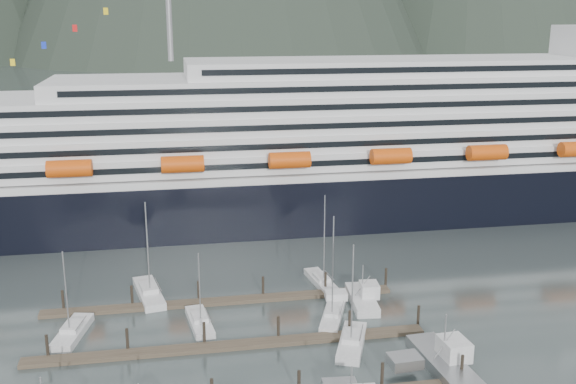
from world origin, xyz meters
name	(u,v)px	position (x,y,z in m)	size (l,w,h in m)	color
ground	(276,356)	(0.00, 0.00, 0.00)	(1600.00, 1600.00, 0.00)	#465352
cruise_ship	(381,153)	(30.03, 54.94, 12.04)	(210.00, 30.40, 50.30)	black
dock_mid	(231,345)	(-4.93, 3.05, 0.31)	(48.18, 2.28, 3.20)	#453A2C
dock_far	(222,301)	(-4.93, 16.05, 0.31)	(48.18, 2.28, 3.20)	#453A2C
sailboat_a	(73,333)	(-23.94, 9.52, 0.41)	(4.46, 9.44, 11.85)	silver
sailboat_c	(200,322)	(-8.28, 9.60, 0.39)	(3.47, 9.02, 10.51)	silver
sailboat_d	(333,315)	(8.97, 8.52, 0.41)	(5.77, 10.20, 14.69)	silver
sailboat_e	(149,294)	(-14.84, 19.99, 0.44)	(4.90, 11.37, 14.65)	silver
sailboat_g	(321,282)	(10.10, 19.99, 0.41)	(3.46, 9.60, 14.22)	silver
sailboat_h	(352,343)	(9.35, 0.68, 0.43)	(6.11, 9.94, 13.72)	silver
trawler_d	(442,362)	(17.86, -6.29, 0.92)	(9.27, 12.51, 7.33)	#939598
trawler_e	(361,298)	(13.94, 12.35, 0.82)	(7.48, 9.81, 6.17)	silver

